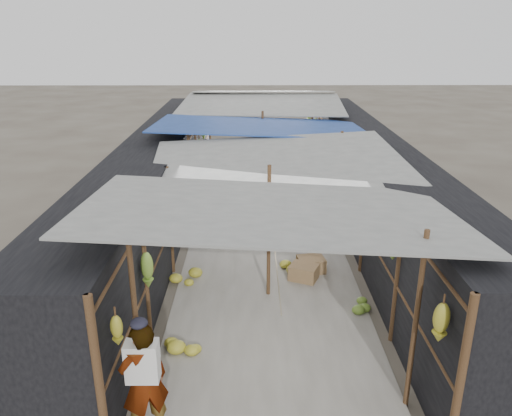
{
  "coord_description": "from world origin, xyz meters",
  "views": [
    {
      "loc": [
        -0.3,
        -5.52,
        4.89
      ],
      "look_at": [
        -0.23,
        4.49,
        1.25
      ],
      "focal_mm": 35.0,
      "sensor_mm": 36.0,
      "label": 1
    }
  ],
  "objects_px": {
    "vendor_elderly": "(144,381)",
    "shopper_blue": "(249,181)",
    "black_basin": "(299,238)",
    "crate_near": "(304,273)",
    "vendor_seated": "(331,228)"
  },
  "relations": [
    {
      "from": "vendor_seated",
      "to": "black_basin",
      "type": "bearing_deg",
      "value": -100.14
    },
    {
      "from": "crate_near",
      "to": "vendor_elderly",
      "type": "xyz_separation_m",
      "value": [
        -2.38,
        -4.1,
        0.65
      ]
    },
    {
      "from": "black_basin",
      "to": "vendor_elderly",
      "type": "bearing_deg",
      "value": -112.02
    },
    {
      "from": "crate_near",
      "to": "vendor_elderly",
      "type": "bearing_deg",
      "value": -96.45
    },
    {
      "from": "vendor_elderly",
      "to": "shopper_blue",
      "type": "xyz_separation_m",
      "value": [
        1.22,
        8.6,
        -0.05
      ]
    },
    {
      "from": "black_basin",
      "to": "shopper_blue",
      "type": "distance_m",
      "value": 2.91
    },
    {
      "from": "crate_near",
      "to": "vendor_seated",
      "type": "xyz_separation_m",
      "value": [
        0.81,
        1.82,
        0.24
      ]
    },
    {
      "from": "vendor_elderly",
      "to": "shopper_blue",
      "type": "distance_m",
      "value": 8.69
    },
    {
      "from": "vendor_elderly",
      "to": "shopper_blue",
      "type": "relative_size",
      "value": 1.06
    },
    {
      "from": "black_basin",
      "to": "vendor_elderly",
      "type": "height_order",
      "value": "vendor_elderly"
    },
    {
      "from": "vendor_seated",
      "to": "shopper_blue",
      "type": "bearing_deg",
      "value": -143.96
    },
    {
      "from": "shopper_blue",
      "to": "vendor_seated",
      "type": "xyz_separation_m",
      "value": [
        1.97,
        -2.68,
        -0.36
      ]
    },
    {
      "from": "black_basin",
      "to": "shopper_blue",
      "type": "height_order",
      "value": "shopper_blue"
    },
    {
      "from": "vendor_elderly",
      "to": "vendor_seated",
      "type": "bearing_deg",
      "value": -146.79
    },
    {
      "from": "crate_near",
      "to": "black_basin",
      "type": "relative_size",
      "value": 0.88
    }
  ]
}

